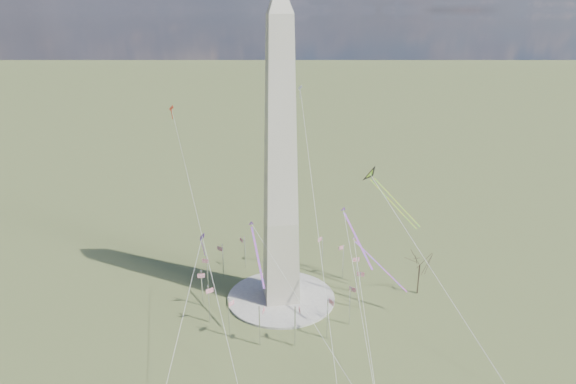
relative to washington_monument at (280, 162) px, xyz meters
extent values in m
plane|color=#5A6331|center=(0.00, 0.00, -47.95)|extent=(2000.00, 2000.00, 0.00)
cylinder|color=beige|center=(0.00, 0.00, -47.55)|extent=(36.00, 36.00, 0.80)
cylinder|color=white|center=(26.00, 0.00, -41.45)|extent=(0.36, 0.36, 13.00)
cube|color=red|center=(26.00, 1.30, -36.15)|extent=(2.40, 0.08, 1.50)
cylinder|color=white|center=(24.02, 9.95, -41.45)|extent=(0.36, 0.36, 13.00)
cube|color=red|center=(23.52, 11.15, -36.15)|extent=(2.25, 0.99, 1.50)
cylinder|color=white|center=(18.38, 18.38, -41.45)|extent=(0.36, 0.36, 13.00)
cube|color=red|center=(17.47, 19.30, -36.15)|extent=(1.75, 1.75, 1.50)
cylinder|color=white|center=(9.95, 24.02, -41.45)|extent=(0.36, 0.36, 13.00)
cube|color=red|center=(8.75, 24.52, -36.15)|extent=(0.99, 2.25, 1.50)
cylinder|color=white|center=(0.00, 26.00, -41.45)|extent=(0.36, 0.36, 13.00)
cube|color=red|center=(-1.30, 26.00, -36.15)|extent=(0.08, 2.40, 1.50)
cylinder|color=white|center=(-9.95, 24.02, -41.45)|extent=(0.36, 0.36, 13.00)
cube|color=red|center=(-11.15, 23.52, -36.15)|extent=(0.99, 2.25, 1.50)
cylinder|color=white|center=(-18.38, 18.38, -41.45)|extent=(0.36, 0.36, 13.00)
cube|color=red|center=(-19.30, 17.47, -36.15)|extent=(1.75, 1.75, 1.50)
cylinder|color=white|center=(-24.02, 9.95, -41.45)|extent=(0.36, 0.36, 13.00)
cube|color=red|center=(-24.52, 8.75, -36.15)|extent=(2.25, 0.99, 1.50)
cylinder|color=white|center=(-26.00, 0.00, -41.45)|extent=(0.36, 0.36, 13.00)
cube|color=red|center=(-26.00, -1.30, -36.15)|extent=(2.40, 0.08, 1.50)
cylinder|color=white|center=(-24.02, -9.95, -41.45)|extent=(0.36, 0.36, 13.00)
cube|color=red|center=(-23.52, -11.15, -36.15)|extent=(2.25, 0.99, 1.50)
cylinder|color=white|center=(-18.38, -18.38, -41.45)|extent=(0.36, 0.36, 13.00)
cube|color=red|center=(-17.47, -19.30, -36.15)|extent=(1.75, 1.75, 1.50)
cylinder|color=white|center=(-9.95, -24.02, -41.45)|extent=(0.36, 0.36, 13.00)
cube|color=red|center=(-8.75, -24.52, -36.15)|extent=(0.99, 2.25, 1.50)
cylinder|color=white|center=(0.00, -26.00, -41.45)|extent=(0.36, 0.36, 13.00)
cube|color=red|center=(1.30, -26.00, -36.15)|extent=(0.08, 2.40, 1.50)
cylinder|color=white|center=(9.95, -24.02, -41.45)|extent=(0.36, 0.36, 13.00)
cube|color=red|center=(11.15, -23.52, -36.15)|extent=(0.99, 2.25, 1.50)
cylinder|color=white|center=(18.38, -18.38, -41.45)|extent=(0.36, 0.36, 13.00)
cube|color=red|center=(19.30, -17.47, -36.15)|extent=(1.75, 1.75, 1.50)
cylinder|color=white|center=(24.02, -9.95, -41.45)|extent=(0.36, 0.36, 13.00)
cube|color=red|center=(24.52, -8.75, -36.15)|extent=(2.25, 0.99, 1.50)
cylinder|color=#413627|center=(46.70, -4.07, -42.59)|extent=(0.45, 0.45, 10.72)
cube|color=yellow|center=(39.31, 2.11, -16.30)|extent=(11.96, 14.60, 12.93)
cube|color=yellow|center=(37.48, 0.62, -16.30)|extent=(11.96, 14.60, 12.93)
cube|color=#4B1B7D|center=(-24.91, -1.74, -22.44)|extent=(1.54, 2.52, 2.10)
cube|color=#FD285A|center=(-24.91, -1.74, -25.89)|extent=(1.28, 2.56, 7.23)
cube|color=#FD285A|center=(20.22, -17.21, -19.94)|extent=(4.55, 17.27, 11.02)
cube|color=#FD285A|center=(-8.87, -12.35, -25.30)|extent=(2.11, 18.36, 11.51)
cube|color=#FD285A|center=(31.29, -8.11, -34.18)|extent=(13.80, 14.58, 12.20)
cube|color=red|center=(-33.45, 35.42, 11.22)|extent=(1.70, 1.79, 1.84)
cube|color=red|center=(-33.45, 35.42, 9.21)|extent=(0.38, 1.59, 4.22)
cube|color=white|center=(13.54, 39.77, 16.59)|extent=(1.22, 2.06, 1.78)
cube|color=white|center=(13.54, 39.77, 14.64)|extent=(0.73, 1.53, 4.09)
camera|label=1|loc=(-22.60, -149.03, 43.72)|focal=32.00mm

